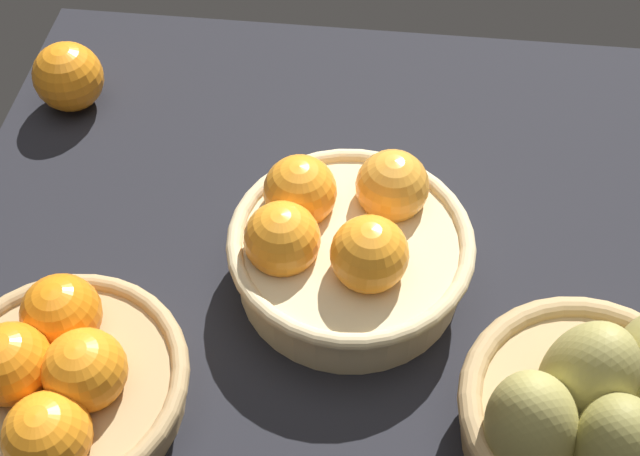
# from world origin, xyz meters

# --- Properties ---
(market_tray) EXTENTS (0.84, 0.72, 0.03)m
(market_tray) POSITION_xyz_m (0.00, 0.00, 0.01)
(market_tray) COLOR black
(market_tray) RESTS_ON ground
(basket_far_right) EXTENTS (0.22, 0.22, 0.10)m
(basket_far_right) POSITION_xyz_m (0.23, 0.20, 0.07)
(basket_far_right) COLOR tan
(basket_far_right) RESTS_ON market_tray
(basket_far_left_pears) EXTENTS (0.22, 0.22, 0.15)m
(basket_far_left_pears) POSITION_xyz_m (-0.21, 0.19, 0.08)
(basket_far_left_pears) COLOR tan
(basket_far_left_pears) RESTS_ON market_tray
(basket_center) EXTENTS (0.23, 0.23, 0.12)m
(basket_center) POSITION_xyz_m (0.00, 0.03, 0.08)
(basket_center) COLOR #D3BC8C
(basket_center) RESTS_ON market_tray
(loose_orange_front_gap) EXTENTS (0.08, 0.08, 0.08)m
(loose_orange_front_gap) POSITION_xyz_m (0.35, -0.18, 0.07)
(loose_orange_front_gap) COLOR orange
(loose_orange_front_gap) RESTS_ON market_tray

